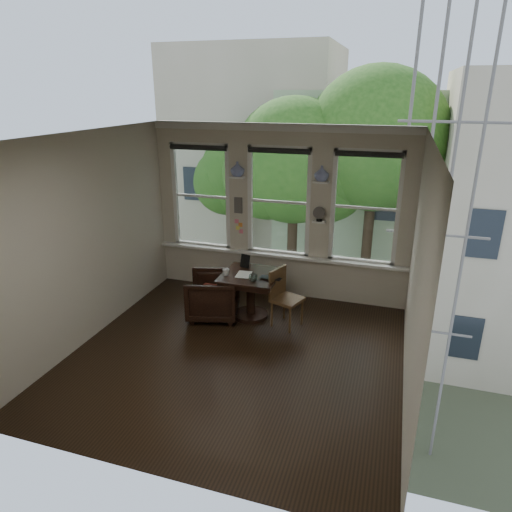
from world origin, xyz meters
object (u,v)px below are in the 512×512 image
(armchair_left, at_px, (213,296))
(mug, at_px, (226,272))
(laptop, at_px, (269,280))
(table, at_px, (251,296))
(side_chair_right, at_px, (287,299))

(armchair_left, height_order, mug, mug)
(armchair_left, xyz_separation_m, laptop, (0.95, 0.03, 0.40))
(armchair_left, bearing_deg, table, 92.72)
(armchair_left, bearing_deg, mug, 83.15)
(table, distance_m, armchair_left, 0.62)
(mug, bearing_deg, table, 22.93)
(table, xyz_separation_m, mug, (-0.36, -0.15, 0.43))
(laptop, xyz_separation_m, mug, (-0.72, -0.00, 0.04))
(table, height_order, mug, mug)
(mug, bearing_deg, laptop, 0.07)
(table, bearing_deg, side_chair_right, -10.76)
(side_chair_right, bearing_deg, table, 99.44)
(table, bearing_deg, laptop, -23.18)
(mug, bearing_deg, armchair_left, -172.31)
(table, xyz_separation_m, armchair_left, (-0.59, -0.18, -0.01))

